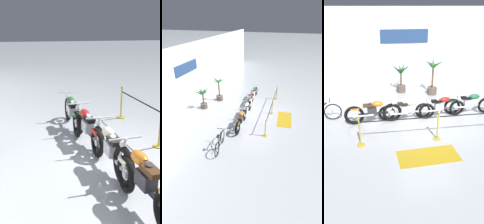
{
  "view_description": "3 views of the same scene",
  "coord_description": "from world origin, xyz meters",
  "views": [
    {
      "loc": [
        -5.63,
        2.48,
        2.8
      ],
      "look_at": [
        1.18,
        0.71,
        0.71
      ],
      "focal_mm": 45.0,
      "sensor_mm": 36.0,
      "label": 1
    },
    {
      "loc": [
        -10.43,
        -2.05,
        5.93
      ],
      "look_at": [
        -1.34,
        0.67,
        0.6
      ],
      "focal_mm": 28.0,
      "sensor_mm": 36.0,
      "label": 2
    },
    {
      "loc": [
        -2.04,
        -7.26,
        4.25
      ],
      "look_at": [
        -0.9,
        0.2,
        0.53
      ],
      "focal_mm": 35.0,
      "sensor_mm": 36.0,
      "label": 3
    }
  ],
  "objects": [
    {
      "name": "ground_plane",
      "position": [
        0.0,
        0.0,
        0.0
      ],
      "size": [
        120.0,
        120.0,
        0.0
      ],
      "primitive_type": "plane",
      "color": "#B2B7BC"
    },
    {
      "name": "back_wall",
      "position": [
        -0.0,
        5.12,
        2.1
      ],
      "size": [
        28.0,
        0.29,
        4.2
      ],
      "color": "white",
      "rests_on": "ground"
    },
    {
      "name": "motorcycle_orange_0",
      "position": [
        -2.07,
        0.51,
        0.48
      ],
      "size": [
        2.26,
        0.62,
        0.97
      ],
      "color": "black",
      "rests_on": "ground"
    },
    {
      "name": "motorcycle_cream_1",
      "position": [
        -0.72,
        0.56,
        0.45
      ],
      "size": [
        2.3,
        0.62,
        0.91
      ],
      "color": "black",
      "rests_on": "ground"
    },
    {
      "name": "motorcycle_red_2",
      "position": [
        0.7,
        0.65,
        0.45
      ],
      "size": [
        2.14,
        0.62,
        0.91
      ],
      "color": "black",
      "rests_on": "ground"
    },
    {
      "name": "motorcycle_green_3",
      "position": [
        2.0,
        0.73,
        0.47
      ],
      "size": [
        2.21,
        0.62,
        0.94
      ],
      "color": "black",
      "rests_on": "ground"
    },
    {
      "name": "potted_palm_left_of_row",
      "position": [
        -0.53,
        3.76,
        0.79
      ],
      "size": [
        0.99,
        0.99,
        1.6
      ],
      "color": "brown",
      "rests_on": "ground"
    },
    {
      "name": "potted_palm_right_of_row",
      "position": [
        1.05,
        3.23,
        0.83
      ],
      "size": [
        1.01,
        1.12,
        1.89
      ],
      "color": "brown",
      "rests_on": "ground"
    },
    {
      "name": "stanchion_far_left",
      "position": [
        -1.12,
        -1.02,
        0.65
      ],
      "size": [
        5.16,
        0.28,
        1.05
      ],
      "color": "gold",
      "rests_on": "ground"
    },
    {
      "name": "stanchion_mid_left",
      "position": [
        0.08,
        -1.02,
        0.36
      ],
      "size": [
        0.28,
        0.28,
        1.05
      ],
      "color": "gold",
      "rests_on": "ground"
    },
    {
      "name": "floor_banner",
      "position": [
        -0.46,
        -1.93,
        0.0
      ],
      "size": [
        1.97,
        0.97,
        0.01
      ],
      "primitive_type": "cube",
      "rotation": [
        0.0,
        0.0,
        0.05
      ],
      "color": "#B78E19",
      "rests_on": "ground"
    }
  ]
}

